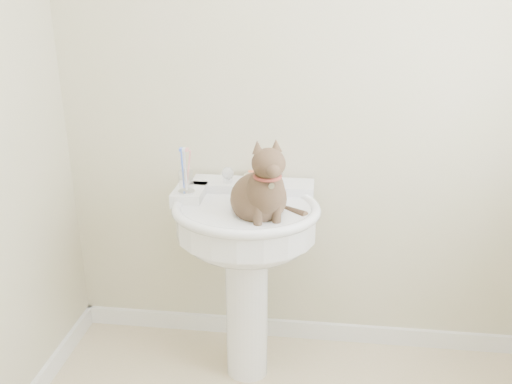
% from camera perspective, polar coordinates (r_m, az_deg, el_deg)
% --- Properties ---
extents(wall_back, '(2.20, 0.00, 2.50)m').
position_cam_1_polar(wall_back, '(2.32, 5.67, 11.16)').
color(wall_back, beige).
rests_on(wall_back, ground).
extents(baseboard_back, '(2.20, 0.02, 0.09)m').
position_cam_1_polar(baseboard_back, '(2.78, 4.76, -14.22)').
color(baseboard_back, white).
rests_on(baseboard_back, floor).
extents(pedestal_sink, '(0.61, 0.60, 0.84)m').
position_cam_1_polar(pedestal_sink, '(2.23, -1.07, -4.95)').
color(pedestal_sink, white).
rests_on(pedestal_sink, floor).
extents(faucet, '(0.28, 0.12, 0.14)m').
position_cam_1_polar(faucet, '(2.29, -0.51, 1.72)').
color(faucet, silver).
rests_on(faucet, pedestal_sink).
extents(soap_bar, '(0.10, 0.07, 0.03)m').
position_cam_1_polar(soap_bar, '(2.38, 0.30, 1.77)').
color(soap_bar, '#DE582A').
rests_on(soap_bar, pedestal_sink).
extents(toothbrush_cup, '(0.07, 0.07, 0.19)m').
position_cam_1_polar(toothbrush_cup, '(2.22, -7.38, 1.14)').
color(toothbrush_cup, silver).
rests_on(toothbrush_cup, pedestal_sink).
extents(cat, '(0.24, 0.30, 0.45)m').
position_cam_1_polar(cat, '(2.06, 0.46, -0.13)').
color(cat, brown).
rests_on(cat, pedestal_sink).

